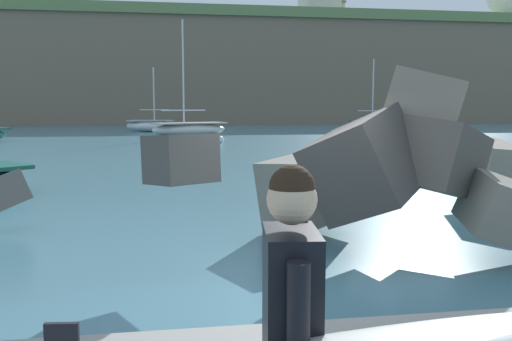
{
  "coord_description": "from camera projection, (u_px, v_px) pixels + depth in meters",
  "views": [
    {
      "loc": [
        -1.82,
        -6.64,
        2.25
      ],
      "look_at": [
        -0.66,
        0.5,
        1.4
      ],
      "focal_mm": 38.69,
      "sensor_mm": 36.0,
      "label": 1
    }
  ],
  "objects": [
    {
      "name": "boat_mid_right",
      "position": [
        189.0,
        129.0,
        40.2
      ],
      "size": [
        6.18,
        4.32,
        8.35
      ],
      "color": "beige",
      "rests_on": "ground"
    },
    {
      "name": "ground_plane",
      "position": [
        313.0,
        282.0,
        7.06
      ],
      "size": [
        400.0,
        400.0,
        0.0
      ],
      "primitive_type": "plane",
      "color": "#42707F"
    },
    {
      "name": "breakwater_jetty",
      "position": [
        73.0,
        181.0,
        7.68
      ],
      "size": [
        33.01,
        6.73,
        2.87
      ],
      "color": "gray",
      "rests_on": "ground"
    },
    {
      "name": "boat_mid_centre",
      "position": [
        151.0,
        125.0,
        47.95
      ],
      "size": [
        4.49,
        2.41,
        5.55
      ],
      "color": "white",
      "rests_on": "ground"
    },
    {
      "name": "station_building_west",
      "position": [
        321.0,
        20.0,
        89.59
      ],
      "size": [
        5.56,
        8.3,
        4.84
      ],
      "color": "#B2ADA3",
      "rests_on": "headland_bluff"
    },
    {
      "name": "station_building_central",
      "position": [
        319.0,
        3.0,
        78.95
      ],
      "size": [
        4.86,
        6.95,
        6.33
      ],
      "color": "beige",
      "rests_on": "headland_bluff"
    },
    {
      "name": "boat_near_centre",
      "position": [
        376.0,
        125.0,
        49.36
      ],
      "size": [
        4.48,
        5.36,
        6.4
      ],
      "color": "#1E6656",
      "rests_on": "ground"
    },
    {
      "name": "headland_bluff",
      "position": [
        314.0,
        75.0,
        83.73
      ],
      "size": [
        93.37,
        36.74,
        13.73
      ],
      "color": "#756651",
      "rests_on": "ground"
    },
    {
      "name": "mooring_buoy_inner",
      "position": [
        220.0,
        139.0,
        33.4
      ],
      "size": [
        0.44,
        0.44,
        0.44
      ],
      "color": "silver",
      "rests_on": "ground"
    }
  ]
}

